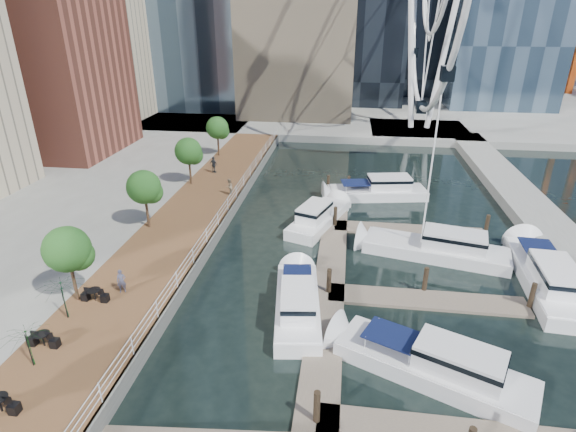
{
  "coord_description": "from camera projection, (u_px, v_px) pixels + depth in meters",
  "views": [
    {
      "loc": [
        3.68,
        -16.07,
        16.05
      ],
      "look_at": [
        -0.27,
        13.02,
        3.0
      ],
      "focal_mm": 28.0,
      "sensor_mm": 36.0,
      "label": 1
    }
  ],
  "objects": [
    {
      "name": "seawall",
      "position": [
        220.0,
        231.0,
        35.64
      ],
      "size": [
        0.25,
        60.0,
        1.0
      ],
      "primitive_type": "cube",
      "color": "#595954",
      "rests_on": "ground"
    },
    {
      "name": "pedestrian_mid",
      "position": [
        229.0,
        187.0,
        41.22
      ],
      "size": [
        0.62,
        0.77,
        1.52
      ],
      "primitive_type": "imported",
      "rotation": [
        0.0,
        0.0,
        -1.51
      ],
      "color": "gray",
      "rests_on": "boardwalk"
    },
    {
      "name": "moored_yachts",
      "position": [
        423.0,
        260.0,
        32.34
      ],
      "size": [
        19.88,
        38.06,
        11.5
      ],
      "color": "silver",
      "rests_on": "ground"
    },
    {
      "name": "ground",
      "position": [
        257.0,
        382.0,
        21.53
      ],
      "size": [
        520.0,
        520.0,
        0.0
      ],
      "primitive_type": "plane",
      "color": "black",
      "rests_on": "ground"
    },
    {
      "name": "street_trees",
      "position": [
        144.0,
        187.0,
        33.86
      ],
      "size": [
        2.6,
        42.6,
        4.6
      ],
      "color": "#3F2B1C",
      "rests_on": "ground"
    },
    {
      "name": "cafe_seating",
      "position": [
        5.0,
        364.0,
        19.7
      ],
      "size": [
        3.42,
        14.97,
        2.35
      ],
      "color": "#103C1A",
      "rests_on": "ground"
    },
    {
      "name": "pier",
      "position": [
        418.0,
        131.0,
        66.69
      ],
      "size": [
        14.0,
        12.0,
        1.0
      ],
      "primitive_type": "cube",
      "color": "gray",
      "rests_on": "ground"
    },
    {
      "name": "floating_docks",
      "position": [
        406.0,
        276.0,
        29.38
      ],
      "size": [
        16.0,
        34.0,
        2.6
      ],
      "color": "#6D6051",
      "rests_on": "ground"
    },
    {
      "name": "breakwater",
      "position": [
        543.0,
        223.0,
        36.97
      ],
      "size": [
        4.0,
        60.0,
        1.0
      ],
      "primitive_type": "cube",
      "color": "gray",
      "rests_on": "ground"
    },
    {
      "name": "cafe_tables",
      "position": [
        24.0,
        369.0,
        20.44
      ],
      "size": [
        2.5,
        13.7,
        0.74
      ],
      "color": "black",
      "rests_on": "ground"
    },
    {
      "name": "pedestrian_near",
      "position": [
        121.0,
        281.0,
        26.55
      ],
      "size": [
        0.63,
        0.52,
        1.48
      ],
      "primitive_type": "imported",
      "rotation": [
        0.0,
        0.0,
        0.36
      ],
      "color": "#44445B",
      "rests_on": "boardwalk"
    },
    {
      "name": "pedestrian_far",
      "position": [
        214.0,
        165.0,
        47.05
      ],
      "size": [
        1.1,
        0.82,
        1.74
      ],
      "primitive_type": "imported",
      "rotation": [
        0.0,
        0.0,
        2.7
      ],
      "color": "#2F343B",
      "rests_on": "boardwalk"
    },
    {
      "name": "land_far",
      "position": [
        336.0,
        84.0,
        113.68
      ],
      "size": [
        200.0,
        114.0,
        1.0
      ],
      "primitive_type": "cube",
      "color": "gray",
      "rests_on": "ground"
    },
    {
      "name": "boardwalk",
      "position": [
        184.0,
        229.0,
        36.01
      ],
      "size": [
        6.0,
        60.0,
        1.0
      ],
      "primitive_type": "cube",
      "color": "brown",
      "rests_on": "ground"
    },
    {
      "name": "railing",
      "position": [
        218.0,
        219.0,
        35.24
      ],
      "size": [
        0.1,
        60.0,
        1.05
      ],
      "primitive_type": null,
      "color": "white",
      "rests_on": "boardwalk"
    },
    {
      "name": "yacht_foreground",
      "position": [
        431.0,
        376.0,
        21.93
      ],
      "size": [
        10.48,
        6.77,
        2.15
      ],
      "primitive_type": null,
      "rotation": [
        0.0,
        0.0,
        1.14
      ],
      "color": "silver",
      "rests_on": "ground"
    }
  ]
}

